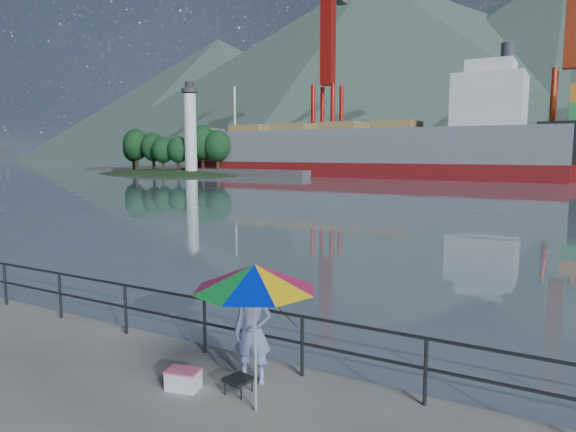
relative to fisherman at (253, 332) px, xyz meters
The scene contains 9 objects.
harbor_water 128.90m from the fisherman, 91.08° to the left, with size 500.00×280.00×0.00m, color slate.
guardrail 2.51m from the fisherman, 166.63° to the left, with size 22.00×0.06×1.03m.
lighthouse_islet 83.66m from the fisherman, 133.31° to the left, with size 48.00×26.40×19.20m.
fisherman is the anchor object (origin of this frame).
beach_umbrella 1.46m from the fisherman, 54.49° to the right, with size 1.88×1.88×2.12m.
folding_stool 0.83m from the fisherman, 86.48° to the right, with size 0.46×0.46×0.25m.
cooler_bag 1.29m from the fisherman, 137.00° to the right, with size 0.49×0.33×0.28m, color silver.
fishing_rod 1.27m from the fisherman, 92.45° to the left, with size 0.02×0.02×1.92m, color black.
bulk_carrier 72.96m from the fisherman, 108.37° to the left, with size 57.29×9.92×14.50m.
Camera 1 is at (6.72, -5.38, 3.64)m, focal length 32.00 mm.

